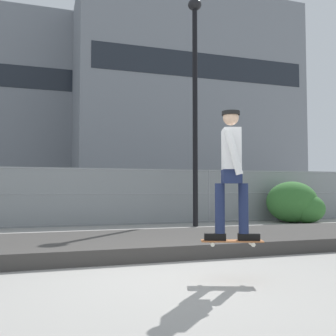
% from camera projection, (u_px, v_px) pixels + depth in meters
% --- Properties ---
extents(ground_plane, '(120.00, 120.00, 0.00)m').
position_uv_depth(ground_plane, '(175.00, 280.00, 5.03)').
color(ground_plane, gray).
extents(gravel_berm, '(13.57, 2.78, 0.25)m').
position_uv_depth(gravel_berm, '(132.00, 244.00, 7.49)').
color(gravel_berm, '#3D3A38').
rests_on(gravel_berm, ground_plane).
extents(skateboard, '(0.82, 0.46, 0.07)m').
position_uv_depth(skateboard, '(232.00, 241.00, 5.05)').
color(skateboard, '#9E5B33').
extents(skater, '(0.71, 0.62, 1.72)m').
position_uv_depth(skater, '(231.00, 166.00, 5.11)').
color(skater, black).
rests_on(skater, skateboard).
extents(chain_fence, '(23.51, 0.06, 1.85)m').
position_uv_depth(chain_fence, '(97.00, 196.00, 12.39)').
color(chain_fence, gray).
rests_on(chain_fence, ground_plane).
extents(street_lamp, '(0.44, 0.44, 7.30)m').
position_uv_depth(street_lamp, '(195.00, 85.00, 12.35)').
color(street_lamp, black).
rests_on(street_lamp, ground_plane).
extents(parked_car_mid, '(4.54, 2.25, 1.66)m').
position_uv_depth(parked_car_mid, '(126.00, 197.00, 15.39)').
color(parked_car_mid, silver).
rests_on(parked_car_mid, ground_plane).
extents(parked_car_far, '(4.47, 2.08, 1.66)m').
position_uv_depth(parked_car_far, '(282.00, 196.00, 17.18)').
color(parked_car_far, '#474C54').
rests_on(parked_car_far, ground_plane).
extents(office_block, '(23.96, 12.02, 21.41)m').
position_uv_depth(office_block, '(183.00, 104.00, 43.71)').
color(office_block, slate).
rests_on(office_block, ground_plane).
extents(shrub_center, '(1.86, 1.52, 1.44)m').
position_uv_depth(shrub_center, '(292.00, 202.00, 13.60)').
color(shrub_center, '#336B2D').
rests_on(shrub_center, ground_plane).
extents(shrub_right, '(1.27, 1.04, 0.98)m').
position_uv_depth(shrub_right, '(307.00, 209.00, 13.40)').
color(shrub_right, '#336B2D').
rests_on(shrub_right, ground_plane).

